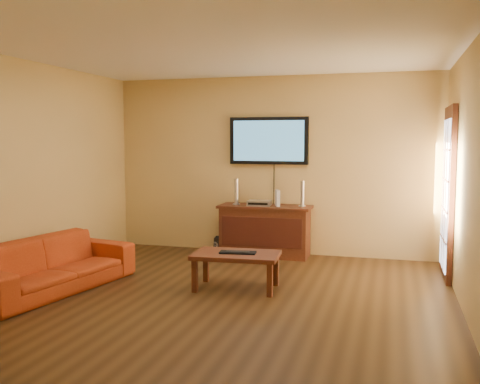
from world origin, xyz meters
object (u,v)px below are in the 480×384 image
at_px(coffee_table, 236,258).
at_px(subwoofer, 222,245).
at_px(speaker_right, 302,195).
at_px(game_console, 277,198).
at_px(media_console, 265,230).
at_px(sofa, 52,256).
at_px(keyboard, 238,252).
at_px(speaker_left, 236,193).
at_px(av_receiver, 259,203).
at_px(television, 269,141).
at_px(bottle, 216,249).

relative_size(coffee_table, subwoofer, 4.38).
distance_m(speaker_right, game_console, 0.37).
height_order(media_console, speaker_right, speaker_right).
distance_m(sofa, keyboard, 2.15).
bearing_deg(media_console, speaker_left, -176.94).
distance_m(sofa, speaker_right, 3.59).
bearing_deg(subwoofer, game_console, -15.61).
relative_size(av_receiver, game_console, 1.43).
bearing_deg(speaker_right, coffee_table, -103.74).
distance_m(sofa, subwoofer, 2.86).
bearing_deg(av_receiver, media_console, 15.40).
height_order(speaker_left, subwoofer, speaker_left).
height_order(media_console, television, television).
bearing_deg(keyboard, bottle, 116.78).
distance_m(speaker_left, subwoofer, 0.87).
bearing_deg(media_console, coffee_table, -87.05).
bearing_deg(av_receiver, coffee_table, -87.12).
distance_m(coffee_table, game_console, 1.90).
distance_m(game_console, keyboard, 1.89).
bearing_deg(bottle, keyboard, -63.22).
bearing_deg(sofa, subwoofer, -15.25).
bearing_deg(av_receiver, television, 69.46).
height_order(speaker_left, keyboard, speaker_left).
xyz_separation_m(television, speaker_left, (-0.44, -0.25, -0.78)).
height_order(television, coffee_table, television).
relative_size(bottle, keyboard, 0.50).
height_order(sofa, speaker_right, speaker_right).
relative_size(subwoofer, bottle, 1.07).
bearing_deg(subwoofer, sofa, -126.06).
distance_m(bottle, keyboard, 1.86).
distance_m(speaker_left, speaker_right, 1.00).
height_order(coffee_table, speaker_left, speaker_left).
relative_size(speaker_left, game_console, 1.66).
xyz_separation_m(speaker_left, subwoofer, (-0.25, 0.09, -0.83)).
distance_m(television, subwoofer, 1.76).
relative_size(television, av_receiver, 3.54).
bearing_deg(speaker_right, game_console, -171.96).
height_order(media_console, keyboard, media_console).
bearing_deg(speaker_right, media_console, -176.75).
distance_m(game_console, subwoofer, 1.17).
height_order(sofa, av_receiver, av_receiver).
relative_size(television, speaker_left, 3.06).
xyz_separation_m(coffee_table, speaker_right, (0.46, 1.88, 0.57)).
xyz_separation_m(television, bottle, (-0.71, -0.44, -1.62)).
xyz_separation_m(sofa, subwoofer, (1.25, 2.55, -0.28)).
distance_m(coffee_table, subwoofer, 2.08).
xyz_separation_m(subwoofer, bottle, (-0.02, -0.29, -0.02)).
bearing_deg(keyboard, media_console, 93.56).
height_order(coffee_table, av_receiver, av_receiver).
height_order(television, sofa, television).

